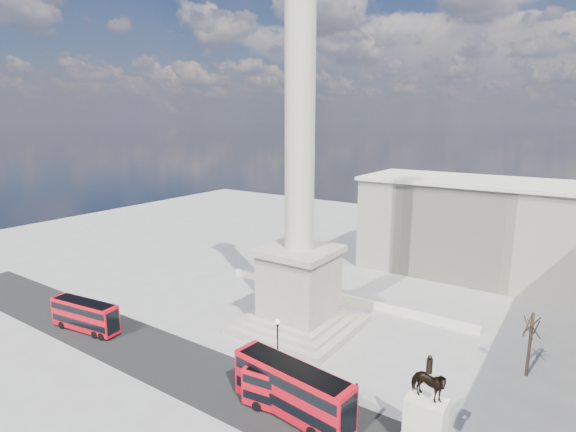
% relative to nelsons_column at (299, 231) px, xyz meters
% --- Properties ---
extents(ground, '(180.00, 180.00, 0.00)m').
position_rel_nelsons_column_xyz_m(ground, '(0.00, -5.00, -12.92)').
color(ground, gray).
rests_on(ground, ground).
extents(asphalt_road, '(120.00, 9.00, 0.01)m').
position_rel_nelsons_column_xyz_m(asphalt_road, '(5.00, -15.00, -12.91)').
color(asphalt_road, black).
rests_on(asphalt_road, ground).
extents(nelsons_column, '(14.00, 14.00, 49.85)m').
position_rel_nelsons_column_xyz_m(nelsons_column, '(0.00, 0.00, 0.00)').
color(nelsons_column, '#AB9F8E').
rests_on(nelsons_column, ground).
extents(balustrade_wall, '(40.00, 0.60, 1.10)m').
position_rel_nelsons_column_xyz_m(balustrade_wall, '(0.00, 11.00, -12.37)').
color(balustrade_wall, beige).
rests_on(balustrade_wall, ground).
extents(building_northeast, '(51.00, 17.00, 16.60)m').
position_rel_nelsons_column_xyz_m(building_northeast, '(20.00, 35.00, -4.59)').
color(building_northeast, beige).
rests_on(building_northeast, ground).
extents(red_bus_a, '(10.07, 3.57, 4.00)m').
position_rel_nelsons_column_xyz_m(red_bus_a, '(-21.98, -16.02, -10.82)').
color(red_bus_a, red).
rests_on(red_bus_a, ground).
extents(red_bus_b, '(9.92, 3.39, 3.94)m').
position_rel_nelsons_column_xyz_m(red_bus_b, '(9.25, -15.11, -10.85)').
color(red_bus_b, red).
rests_on(red_bus_b, ground).
extents(red_bus_c, '(12.41, 4.19, 4.93)m').
position_rel_nelsons_column_xyz_m(red_bus_c, '(9.21, -15.22, -10.33)').
color(red_bus_c, red).
rests_on(red_bus_c, ground).
extents(victorian_lamp, '(0.53, 0.53, 6.22)m').
position_rel_nelsons_column_xyz_m(victorian_lamp, '(4.10, -10.41, -9.25)').
color(victorian_lamp, black).
rests_on(victorian_lamp, ground).
extents(equestrian_statue, '(3.95, 2.96, 8.24)m').
position_rel_nelsons_column_xyz_m(equestrian_statue, '(20.34, -12.40, -10.06)').
color(equestrian_statue, beige).
rests_on(equestrian_statue, ground).
extents(bare_tree_mid, '(1.97, 1.97, 7.46)m').
position_rel_nelsons_column_xyz_m(bare_tree_mid, '(25.91, 4.11, -7.04)').
color(bare_tree_mid, '#332319').
rests_on(bare_tree_mid, ground).
extents(pedestrian_crossing, '(0.65, 1.07, 1.70)m').
position_rel_nelsons_column_xyz_m(pedestrian_crossing, '(12.91, -9.70, -12.07)').
color(pedestrian_crossing, black).
rests_on(pedestrian_crossing, ground).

